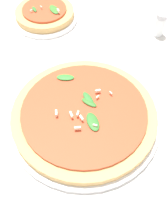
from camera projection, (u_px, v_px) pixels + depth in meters
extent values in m
plane|color=silver|center=(75.00, 120.00, 0.58)|extent=(6.00, 6.00, 0.00)
cylinder|color=white|center=(84.00, 118.00, 0.58)|extent=(0.33, 0.33, 0.01)
cylinder|color=tan|center=(84.00, 114.00, 0.57)|extent=(0.31, 0.31, 0.02)
cylinder|color=#C64728|center=(84.00, 111.00, 0.56)|extent=(0.27, 0.27, 0.01)
ellipsoid|color=#348132|center=(65.00, 77.00, 0.61)|extent=(0.04, 0.04, 0.01)
ellipsoid|color=#32712C|center=(93.00, 122.00, 0.53)|extent=(0.05, 0.04, 0.01)
ellipsoid|color=#317431|center=(89.00, 99.00, 0.57)|extent=(0.05, 0.02, 0.01)
ellipsoid|color=#337029|center=(90.00, 103.00, 0.56)|extent=(0.04, 0.03, 0.01)
cube|color=#EFE5C6|center=(78.00, 128.00, 0.52)|extent=(0.01, 0.01, 0.01)
cube|color=#EFE5C6|center=(71.00, 115.00, 0.54)|extent=(0.01, 0.01, 0.01)
cube|color=#EFE5C6|center=(111.00, 93.00, 0.57)|extent=(0.01, 0.00, 0.00)
cube|color=#EFE5C6|center=(79.00, 113.00, 0.54)|extent=(0.01, 0.01, 0.01)
cube|color=#EFE5C6|center=(83.00, 117.00, 0.54)|extent=(0.01, 0.00, 0.01)
cube|color=#EFE5C6|center=(97.00, 96.00, 0.57)|extent=(0.00, 0.01, 0.00)
cube|color=#EFE5C6|center=(56.00, 113.00, 0.54)|extent=(0.01, 0.01, 0.01)
cube|color=#EFE5C6|center=(95.00, 125.00, 0.52)|extent=(0.01, 0.01, 0.00)
cube|color=#EFE5C6|center=(98.00, 91.00, 0.58)|extent=(0.01, 0.01, 0.01)
cylinder|color=white|center=(45.00, 17.00, 0.79)|extent=(0.19, 0.19, 0.01)
cylinder|color=tan|center=(45.00, 13.00, 0.78)|extent=(0.17, 0.17, 0.02)
cylinder|color=#C64728|center=(44.00, 9.00, 0.77)|extent=(0.13, 0.13, 0.01)
ellipsoid|color=#3C7B2E|center=(54.00, 9.00, 0.76)|extent=(0.05, 0.03, 0.01)
ellipsoid|color=#35712E|center=(34.00, 9.00, 0.76)|extent=(0.03, 0.02, 0.01)
cube|color=#EFE5C6|center=(41.00, 7.00, 0.76)|extent=(0.01, 0.00, 0.00)
cube|color=#EFE5C6|center=(58.00, 11.00, 0.75)|extent=(0.01, 0.01, 0.01)
cube|color=#EFE5C6|center=(31.00, 10.00, 0.75)|extent=(0.00, 0.01, 0.00)
cylinder|color=silver|center=(159.00, 26.00, 0.73)|extent=(0.03, 0.03, 0.06)
cylinder|color=#B7B7BF|center=(162.00, 16.00, 0.71)|extent=(0.03, 0.03, 0.01)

